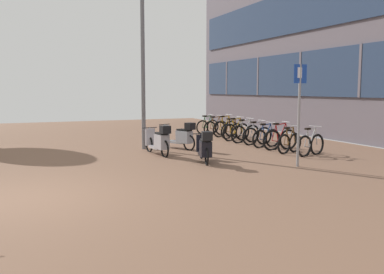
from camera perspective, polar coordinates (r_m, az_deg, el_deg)
ground at (r=8.85m, az=-13.11°, el=-7.55°), size 21.00×40.00×0.13m
bicycle_rack_00 at (r=13.88m, az=15.92°, el=-1.03°), size 1.34×0.51×0.97m
bicycle_rack_01 at (r=14.30m, az=13.17°, el=-0.78°), size 1.24×0.53×0.94m
bicycle_rack_02 at (r=14.98m, az=11.95°, el=-0.33°), size 1.43×0.48×1.02m
bicycle_rack_03 at (r=15.54m, az=10.09°, el=-0.13°), size 1.30×0.48×0.95m
bicycle_rack_04 at (r=16.20m, az=8.87°, el=0.18°), size 1.34×0.48×0.97m
bicycle_rack_05 at (r=16.79m, az=7.30°, el=0.47°), size 1.41×0.48×1.01m
bicycle_rack_06 at (r=17.43m, az=6.05°, el=0.72°), size 1.40×0.48×1.02m
bicycle_rack_07 at (r=18.17m, az=5.44°, el=0.89°), size 1.27×0.52×0.95m
bicycle_rack_08 at (r=18.85m, az=4.56°, el=1.17°), size 1.39×0.48×1.02m
bicycle_rack_09 at (r=19.47m, az=3.25°, el=1.28°), size 1.31×0.48×0.95m
bicycle_rack_10 at (r=20.10m, az=2.13°, el=1.44°), size 1.27×0.48×0.94m
scooter_near at (r=12.01m, az=1.75°, el=-1.46°), size 0.76×1.66×0.97m
scooter_mid at (r=14.78m, az=-1.62°, el=0.08°), size 0.94×1.76×0.99m
scooter_far at (r=13.39m, az=-4.50°, el=-0.56°), size 0.52×1.87×1.02m
parking_sign at (r=11.63m, az=14.44°, el=4.30°), size 0.40×0.07×2.77m
lamp_post at (r=14.85m, az=-6.75°, el=12.11°), size 0.20×0.52×6.48m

